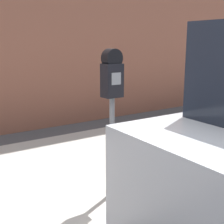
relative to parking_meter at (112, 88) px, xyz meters
The scene contains 2 objects.
sidewalk 1.52m from the parking_meter, 112.44° to the left, with size 24.00×2.80×0.11m.
parking_meter is the anchor object (origin of this frame).
Camera 1 is at (-1.35, -1.20, 1.70)m, focal length 50.00 mm.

